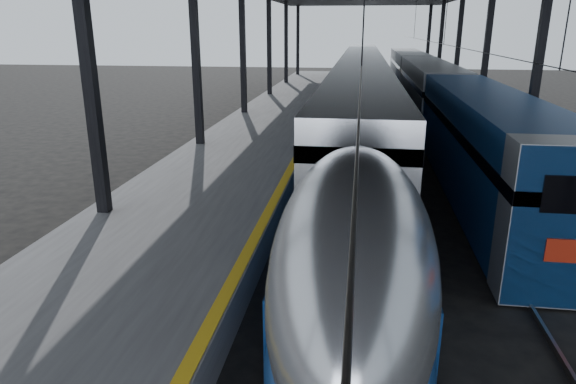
# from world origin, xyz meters

# --- Properties ---
(ground) EXTENTS (160.00, 160.00, 0.00)m
(ground) POSITION_xyz_m (0.00, 0.00, 0.00)
(ground) COLOR black
(ground) RESTS_ON ground
(platform) EXTENTS (6.00, 80.00, 1.00)m
(platform) POSITION_xyz_m (-3.50, 20.00, 0.50)
(platform) COLOR #4C4C4F
(platform) RESTS_ON ground
(yellow_strip) EXTENTS (0.30, 80.00, 0.01)m
(yellow_strip) POSITION_xyz_m (-0.70, 20.00, 1.00)
(yellow_strip) COLOR gold
(yellow_strip) RESTS_ON platform
(rails) EXTENTS (6.52, 80.00, 0.16)m
(rails) POSITION_xyz_m (4.50, 20.00, 0.08)
(rails) COLOR slate
(rails) RESTS_ON ground
(tgv_train) EXTENTS (3.12, 65.20, 4.48)m
(tgv_train) POSITION_xyz_m (2.00, 27.14, 2.09)
(tgv_train) COLOR #ACAEB3
(tgv_train) RESTS_ON ground
(second_train) EXTENTS (2.95, 56.05, 4.07)m
(second_train) POSITION_xyz_m (7.00, 29.68, 2.06)
(second_train) COLOR navy
(second_train) RESTS_ON ground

